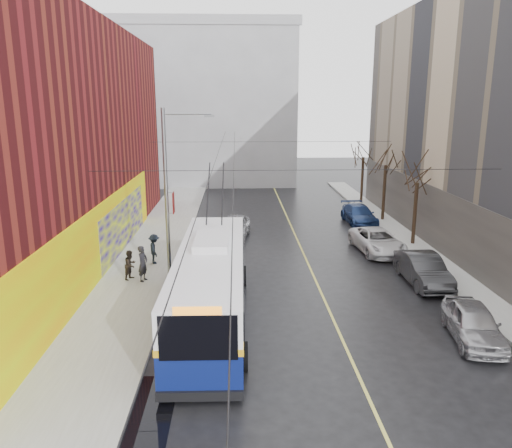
{
  "coord_description": "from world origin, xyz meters",
  "views": [
    {
      "loc": [
        -2.7,
        -15.45,
        9.26
      ],
      "look_at": [
        -1.7,
        9.44,
        3.17
      ],
      "focal_mm": 35.0,
      "sensor_mm": 36.0,
      "label": 1
    }
  ],
  "objects_px": {
    "parked_car_c": "(377,241)",
    "pedestrian_a": "(143,263)",
    "pedestrian_c": "(154,249)",
    "pedestrian_b": "(130,265)",
    "streetlight_pole": "(169,191)",
    "following_car": "(234,227)",
    "trolleybus": "(211,283)",
    "tree_far": "(364,149)",
    "parked_car_d": "(359,215)",
    "parked_car_b": "(423,269)",
    "tree_near": "(418,171)",
    "tree_mid": "(386,155)",
    "parked_car_a": "(473,323)"
  },
  "relations": [
    {
      "from": "tree_far",
      "to": "parked_car_d",
      "type": "distance_m",
      "value": 9.28
    },
    {
      "from": "parked_car_b",
      "to": "following_car",
      "type": "xyz_separation_m",
      "value": [
        -9.85,
        9.43,
        0.01
      ]
    },
    {
      "from": "trolleybus",
      "to": "parked_car_c",
      "type": "height_order",
      "value": "trolleybus"
    },
    {
      "from": "pedestrian_a",
      "to": "parked_car_b",
      "type": "bearing_deg",
      "value": -73.64
    },
    {
      "from": "parked_car_b",
      "to": "parked_car_c",
      "type": "relative_size",
      "value": 0.92
    },
    {
      "from": "following_car",
      "to": "pedestrian_a",
      "type": "xyz_separation_m",
      "value": [
        -4.75,
        -8.78,
        0.3
      ]
    },
    {
      "from": "following_car",
      "to": "parked_car_b",
      "type": "bearing_deg",
      "value": -35.14
    },
    {
      "from": "tree_far",
      "to": "pedestrian_b",
      "type": "bearing_deg",
      "value": -130.54
    },
    {
      "from": "streetlight_pole",
      "to": "tree_mid",
      "type": "xyz_separation_m",
      "value": [
        15.14,
        13.0,
        0.41
      ]
    },
    {
      "from": "tree_near",
      "to": "pedestrian_c",
      "type": "height_order",
      "value": "tree_near"
    },
    {
      "from": "streetlight_pole",
      "to": "following_car",
      "type": "xyz_separation_m",
      "value": [
        3.29,
        8.26,
        -4.05
      ]
    },
    {
      "from": "tree_near",
      "to": "parked_car_b",
      "type": "relative_size",
      "value": 1.33
    },
    {
      "from": "parked_car_c",
      "to": "pedestrian_a",
      "type": "distance_m",
      "value": 14.72
    },
    {
      "from": "streetlight_pole",
      "to": "parked_car_b",
      "type": "relative_size",
      "value": 1.87
    },
    {
      "from": "streetlight_pole",
      "to": "tree_near",
      "type": "bearing_deg",
      "value": 21.62
    },
    {
      "from": "tree_near",
      "to": "parked_car_a",
      "type": "distance_m",
      "value": 14.36
    },
    {
      "from": "parked_car_c",
      "to": "pedestrian_b",
      "type": "distance_m",
      "value": 15.29
    },
    {
      "from": "tree_far",
      "to": "pedestrian_a",
      "type": "relative_size",
      "value": 3.47
    },
    {
      "from": "tree_near",
      "to": "tree_mid",
      "type": "xyz_separation_m",
      "value": [
        0.0,
        7.0,
        0.28
      ]
    },
    {
      "from": "streetlight_pole",
      "to": "tree_near",
      "type": "xyz_separation_m",
      "value": [
        15.14,
        6.0,
        0.13
      ]
    },
    {
      "from": "trolleybus",
      "to": "parked_car_a",
      "type": "relative_size",
      "value": 3.01
    },
    {
      "from": "following_car",
      "to": "pedestrian_c",
      "type": "xyz_separation_m",
      "value": [
        -4.61,
        -5.87,
        0.22
      ]
    },
    {
      "from": "pedestrian_b",
      "to": "pedestrian_c",
      "type": "relative_size",
      "value": 0.91
    },
    {
      "from": "tree_far",
      "to": "trolleybus",
      "type": "height_order",
      "value": "tree_far"
    },
    {
      "from": "tree_near",
      "to": "pedestrian_b",
      "type": "relative_size",
      "value": 4.05
    },
    {
      "from": "following_car",
      "to": "pedestrian_c",
      "type": "bearing_deg",
      "value": -119.52
    },
    {
      "from": "streetlight_pole",
      "to": "pedestrian_a",
      "type": "distance_m",
      "value": 4.06
    },
    {
      "from": "tree_near",
      "to": "pedestrian_b",
      "type": "xyz_separation_m",
      "value": [
        -17.3,
        -6.23,
        -4.04
      ]
    },
    {
      "from": "tree_mid",
      "to": "tree_far",
      "type": "height_order",
      "value": "tree_mid"
    },
    {
      "from": "tree_far",
      "to": "trolleybus",
      "type": "xyz_separation_m",
      "value": [
        -12.81,
        -25.23,
        -3.44
      ]
    },
    {
      "from": "parked_car_d",
      "to": "pedestrian_a",
      "type": "distance_m",
      "value": 19.21
    },
    {
      "from": "streetlight_pole",
      "to": "trolleybus",
      "type": "distance_m",
      "value": 6.52
    },
    {
      "from": "parked_car_a",
      "to": "streetlight_pole",
      "type": "bearing_deg",
      "value": 158.09
    },
    {
      "from": "streetlight_pole",
      "to": "following_car",
      "type": "relative_size",
      "value": 1.92
    },
    {
      "from": "trolleybus",
      "to": "pedestrian_b",
      "type": "height_order",
      "value": "trolleybus"
    },
    {
      "from": "parked_car_a",
      "to": "parked_car_d",
      "type": "bearing_deg",
      "value": 97.92
    },
    {
      "from": "streetlight_pole",
      "to": "parked_car_c",
      "type": "height_order",
      "value": "streetlight_pole"
    },
    {
      "from": "parked_car_a",
      "to": "parked_car_d",
      "type": "distance_m",
      "value": 19.64
    },
    {
      "from": "tree_far",
      "to": "parked_car_c",
      "type": "bearing_deg",
      "value": -100.27
    },
    {
      "from": "parked_car_d",
      "to": "pedestrian_a",
      "type": "relative_size",
      "value": 2.66
    },
    {
      "from": "parked_car_d",
      "to": "parked_car_b",
      "type": "bearing_deg",
      "value": -91.7
    },
    {
      "from": "pedestrian_c",
      "to": "pedestrian_b",
      "type": "bearing_deg",
      "value": 147.02
    },
    {
      "from": "streetlight_pole",
      "to": "tree_mid",
      "type": "height_order",
      "value": "streetlight_pole"
    },
    {
      "from": "tree_near",
      "to": "following_car",
      "type": "xyz_separation_m",
      "value": [
        -11.85,
        2.26,
        -4.18
      ]
    },
    {
      "from": "streetlight_pole",
      "to": "pedestrian_a",
      "type": "xyz_separation_m",
      "value": [
        -1.46,
        -0.52,
        -3.75
      ]
    },
    {
      "from": "trolleybus",
      "to": "parked_car_c",
      "type": "bearing_deg",
      "value": 45.14
    },
    {
      "from": "trolleybus",
      "to": "pedestrian_b",
      "type": "relative_size",
      "value": 8.25
    },
    {
      "from": "parked_car_d",
      "to": "pedestrian_b",
      "type": "bearing_deg",
      "value": -143.13
    },
    {
      "from": "parked_car_b",
      "to": "pedestrian_c",
      "type": "relative_size",
      "value": 2.77
    },
    {
      "from": "pedestrian_b",
      "to": "pedestrian_c",
      "type": "distance_m",
      "value": 2.75
    }
  ]
}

